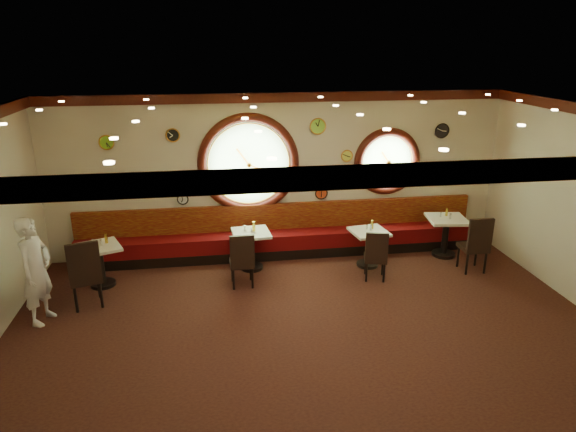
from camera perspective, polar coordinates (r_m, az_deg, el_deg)
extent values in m
cube|color=black|center=(8.03, 2.02, -11.99)|extent=(9.00, 6.00, 0.00)
cube|color=gold|center=(6.95, 2.33, 11.26)|extent=(9.00, 6.00, 0.02)
cube|color=beige|center=(10.17, -0.98, 4.58)|extent=(9.00, 0.02, 3.20)
cube|color=beige|center=(4.72, 9.11, -13.78)|extent=(9.00, 0.02, 3.20)
cube|color=#3D110B|center=(9.85, -0.99, 13.05)|extent=(9.00, 0.10, 0.18)
cube|color=#3D110B|center=(4.16, 9.99, 4.41)|extent=(9.00, 0.10, 0.18)
cube|color=black|center=(10.39, -0.72, -3.84)|extent=(8.00, 0.55, 0.20)
cube|color=#55070A|center=(10.29, -0.73, -2.56)|extent=(8.00, 0.55, 0.30)
cube|color=#5C0708|center=(10.36, -0.91, -0.06)|extent=(8.00, 0.10, 0.55)
cylinder|color=#94D580|center=(10.04, -4.39, 5.81)|extent=(1.66, 0.02, 1.66)
torus|color=#3D110B|center=(10.03, -4.39, 5.80)|extent=(1.98, 0.18, 1.98)
torus|color=gold|center=(10.00, -4.37, 5.76)|extent=(1.61, 0.03, 1.61)
cylinder|color=#94D580|center=(10.62, 10.93, 5.98)|extent=(1.10, 0.02, 1.10)
torus|color=#3D110B|center=(10.61, 10.95, 5.96)|extent=(1.38, 0.18, 1.38)
torus|color=gold|center=(10.58, 11.01, 5.93)|extent=(1.09, 0.03, 1.09)
cylinder|color=silver|center=(11.19, 17.43, 4.26)|extent=(0.34, 0.03, 0.34)
cylinder|color=gold|center=(10.12, -13.98, 3.36)|extent=(0.36, 0.03, 0.36)
cylinder|color=red|center=(10.38, 3.72, 2.56)|extent=(0.24, 0.03, 0.24)
cylinder|color=red|center=(10.32, -21.21, 3.20)|extent=(0.32, 0.03, 0.32)
cylinder|color=#94DB44|center=(10.06, 3.32, 9.93)|extent=(0.30, 0.03, 0.30)
cylinder|color=#C9CD44|center=(10.31, 6.55, 6.66)|extent=(0.22, 0.03, 0.22)
cylinder|color=#83D22A|center=(10.06, -19.51, 7.72)|extent=(0.26, 0.03, 0.26)
cylinder|color=black|center=(9.89, -12.67, 8.75)|extent=(0.24, 0.03, 0.24)
cylinder|color=black|center=(10.89, 16.72, 9.07)|extent=(0.28, 0.03, 0.28)
cylinder|color=silver|center=(10.17, -11.61, 1.85)|extent=(0.20, 0.03, 0.20)
cylinder|color=black|center=(9.76, -19.84, -7.08)|extent=(0.43, 0.43, 0.06)
cylinder|color=black|center=(9.62, -20.07, -5.25)|extent=(0.12, 0.12, 0.69)
cube|color=white|center=(9.48, -20.31, -3.27)|extent=(0.89, 0.89, 0.05)
cylinder|color=black|center=(9.85, -4.04, -5.66)|extent=(0.43, 0.43, 0.06)
cylinder|color=black|center=(9.72, -4.08, -3.85)|extent=(0.12, 0.12, 0.68)
cube|color=white|center=(9.58, -4.13, -1.90)|extent=(0.73, 0.73, 0.05)
cylinder|color=black|center=(10.06, 8.80, -5.31)|extent=(0.41, 0.41, 0.06)
cylinder|color=black|center=(9.94, 8.89, -3.59)|extent=(0.11, 0.11, 0.65)
cube|color=white|center=(9.81, 9.00, -1.75)|extent=(0.74, 0.74, 0.05)
cylinder|color=black|center=(10.86, 16.87, -4.04)|extent=(0.46, 0.46, 0.06)
cylinder|color=black|center=(10.73, 17.06, -2.25)|extent=(0.12, 0.12, 0.73)
cube|color=white|center=(10.61, 17.25, -0.34)|extent=(0.82, 0.82, 0.05)
cube|color=black|center=(8.98, -21.57, -6.38)|extent=(0.61, 0.61, 0.09)
cube|color=black|center=(8.64, -21.76, -4.78)|extent=(0.49, 0.20, 0.64)
cube|color=black|center=(9.08, -5.15, -5.22)|extent=(0.43, 0.43, 0.07)
cube|color=black|center=(8.79, -5.11, -3.85)|extent=(0.42, 0.06, 0.55)
cube|color=black|center=(9.43, 9.67, -4.64)|extent=(0.48, 0.48, 0.07)
cube|color=black|center=(9.16, 9.85, -3.39)|extent=(0.40, 0.14, 0.52)
cube|color=black|center=(10.20, 19.87, -3.31)|extent=(0.46, 0.46, 0.08)
cube|color=black|center=(9.92, 20.60, -1.93)|extent=(0.46, 0.06, 0.60)
cylinder|color=silver|center=(9.58, -20.87, -2.68)|extent=(0.03, 0.03, 0.09)
cylinder|color=silver|center=(9.63, -4.82, -1.34)|extent=(0.04, 0.04, 0.10)
cylinder|color=silver|center=(9.85, 8.76, -1.20)|extent=(0.03, 0.03, 0.10)
cylinder|color=silver|center=(10.61, 16.62, 0.14)|extent=(0.03, 0.03, 0.09)
cylinder|color=silver|center=(9.45, -20.04, -2.81)|extent=(0.04, 0.04, 0.11)
cylinder|color=silver|center=(9.56, -4.10, -1.54)|extent=(0.03, 0.03, 0.09)
cylinder|color=silver|center=(9.80, 9.19, -1.29)|extent=(0.04, 0.04, 0.11)
cylinder|color=silver|center=(10.54, 17.59, -0.03)|extent=(0.04, 0.04, 0.11)
cylinder|color=gold|center=(9.53, -19.55, -2.38)|extent=(0.05, 0.05, 0.16)
cylinder|color=yellow|center=(9.58, -3.82, -1.15)|extent=(0.06, 0.06, 0.18)
cylinder|color=yellow|center=(9.89, 9.33, -0.93)|extent=(0.05, 0.05, 0.17)
cylinder|color=gold|center=(10.70, 17.22, 0.43)|extent=(0.05, 0.05, 0.16)
imported|color=white|center=(8.63, -26.19, -5.47)|extent=(0.57, 0.71, 1.70)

